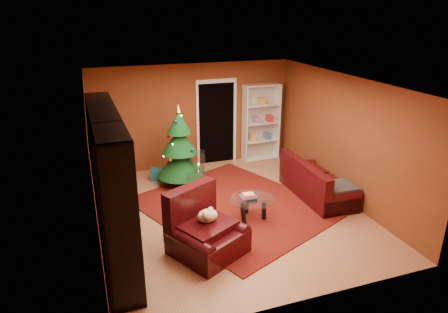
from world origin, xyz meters
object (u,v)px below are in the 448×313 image
object	(u,v)px
rug	(234,206)
gift_box_red	(175,171)
media_unit	(110,186)
gift_box_teal	(157,174)
acrylic_chair	(196,174)
coffee_table	(252,208)
gift_box_green	(166,176)
white_bookshelf	(261,123)
christmas_tree	(180,147)
sofa	(318,179)
dog	(208,216)
armchair	(208,229)

from	to	relation	value
rug	gift_box_red	size ratio (longest dim) A/B	16.54
media_unit	gift_box_teal	bearing A→B (deg)	65.46
media_unit	acrylic_chair	bearing A→B (deg)	42.52
gift_box_teal	coffee_table	xyz separation A→B (m)	(1.39, -2.51, 0.10)
gift_box_green	white_bookshelf	distance (m)	2.90
christmas_tree	coffee_table	xyz separation A→B (m)	(0.90, -2.06, -0.69)
acrylic_chair	white_bookshelf	bearing A→B (deg)	47.76
christmas_tree	sofa	distance (m)	3.12
dog	acrylic_chair	size ratio (longest dim) A/B	0.49
media_unit	gift_box_teal	size ratio (longest dim) A/B	11.81
coffee_table	acrylic_chair	bearing A→B (deg)	112.46
coffee_table	media_unit	bearing A→B (deg)	-174.88
gift_box_green	gift_box_teal	bearing A→B (deg)	137.66
sofa	gift_box_green	bearing A→B (deg)	58.25
christmas_tree	dog	xyz separation A→B (m)	(-0.20, -2.80, -0.26)
gift_box_green	gift_box_red	xyz separation A→B (m)	(0.26, 0.25, -0.03)
gift_box_green	armchair	xyz separation A→B (m)	(0.08, -3.14, 0.31)
coffee_table	acrylic_chair	world-z (taller)	acrylic_chair
gift_box_teal	sofa	xyz separation A→B (m)	(3.13, -2.04, 0.28)
armchair	white_bookshelf	bearing A→B (deg)	27.20
rug	christmas_tree	world-z (taller)	christmas_tree
armchair	acrylic_chair	distance (m)	2.45
dog	coffee_table	bearing A→B (deg)	5.83
rug	white_bookshelf	xyz separation A→B (m)	(1.62, 2.36, 1.00)
media_unit	armchair	bearing A→B (deg)	-23.27
white_bookshelf	dog	size ratio (longest dim) A/B	5.19
white_bookshelf	gift_box_teal	bearing A→B (deg)	-172.76
christmas_tree	sofa	bearing A→B (deg)	-31.07
white_bookshelf	armchair	world-z (taller)	white_bookshelf
gift_box_green	coffee_table	xyz separation A→B (m)	(1.19, -2.34, 0.10)
rug	sofa	bearing A→B (deg)	-4.09
gift_box_red	white_bookshelf	world-z (taller)	white_bookshelf
dog	sofa	size ratio (longest dim) A/B	0.21
armchair	coffee_table	xyz separation A→B (m)	(1.12, 0.81, -0.21)
rug	sofa	world-z (taller)	sofa
sofa	acrylic_chair	xyz separation A→B (m)	(-2.40, 1.13, -0.01)
media_unit	gift_box_red	world-z (taller)	media_unit
christmas_tree	sofa	world-z (taller)	christmas_tree
gift_box_red	acrylic_chair	bearing A→B (deg)	-74.41
christmas_tree	dog	world-z (taller)	christmas_tree
media_unit	gift_box_green	distance (m)	3.09
media_unit	christmas_tree	world-z (taller)	media_unit
gift_box_red	sofa	size ratio (longest dim) A/B	0.11
gift_box_green	coffee_table	size ratio (longest dim) A/B	0.31
white_bookshelf	dog	world-z (taller)	white_bookshelf
christmas_tree	gift_box_red	size ratio (longest dim) A/B	8.69
gift_box_teal	white_bookshelf	size ratio (longest dim) A/B	0.13
gift_box_teal	coffee_table	bearing A→B (deg)	-61.05
sofa	acrylic_chair	bearing A→B (deg)	65.45
armchair	acrylic_chair	bearing A→B (deg)	51.21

